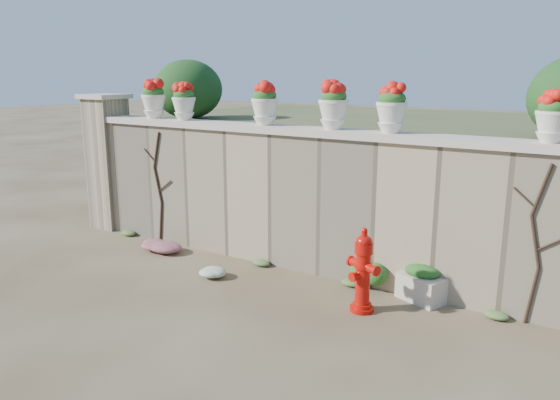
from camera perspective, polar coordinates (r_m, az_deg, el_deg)
The scene contains 19 objects.
ground at distance 6.95m, azimuth -5.66°, elevation -11.21°, with size 80.00×80.00×0.00m, color #4E3B27.
stone_wall at distance 8.04m, azimuth 2.14°, elevation -0.23°, with size 8.00×0.40×2.00m, color tan.
wall_cap at distance 7.86m, azimuth 2.20°, elevation 7.23°, with size 8.10×0.52×0.10m, color beige.
gate_pillar at distance 10.67m, azimuth -17.45°, elevation 3.93°, with size 0.72×0.72×2.48m.
raised_fill at distance 10.86m, azimuth 10.78°, elevation 3.08°, with size 9.00×6.00×2.00m, color #384C23.
back_shrub_left at distance 10.70m, azimuth -9.58°, elevation 11.34°, with size 1.30×1.30×1.10m, color #143814.
vine_left at distance 9.49m, azimuth -12.59°, elevation 1.49°, with size 0.60×0.04×1.91m.
vine_right at distance 6.82m, azimuth 25.19°, elevation -4.05°, with size 0.60×0.04×1.91m.
fire_hydrant at distance 6.73m, azimuth 8.66°, elevation -7.25°, with size 0.46×0.33×1.05m.
planter_box at distance 7.29m, azimuth 14.54°, elevation -8.50°, with size 0.66×0.52×0.48m.
green_shrub at distance 7.51m, azimuth 9.30°, elevation -7.29°, with size 0.55×0.49×0.52m, color #1E5119.
magenta_clump at distance 9.17m, azimuth -12.59°, elevation -4.65°, with size 0.79×0.52×0.21m, color #C72775.
white_flowers at distance 7.94m, azimuth -7.40°, elevation -7.36°, with size 0.51×0.41×0.18m, color white.
urn_pot_0 at distance 9.64m, azimuth -13.08°, elevation 10.20°, with size 0.41×0.41×0.64m.
urn_pot_1 at distance 9.16m, azimuth -10.02°, elevation 10.07°, with size 0.38×0.38×0.60m.
urn_pot_2 at distance 8.17m, azimuth -1.60°, elevation 10.01°, with size 0.40×0.40×0.63m.
urn_pot_3 at distance 7.59m, azimuth 5.60°, elevation 9.77°, with size 0.41×0.41×0.65m.
urn_pot_4 at distance 7.24m, azimuth 11.60°, elevation 9.36°, with size 0.41×0.41×0.64m.
urn_pot_5 at distance 6.80m, azimuth 26.57°, elevation 7.73°, with size 0.36×0.36×0.57m.
Camera 1 is at (3.97, -4.94, 2.87)m, focal length 35.00 mm.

